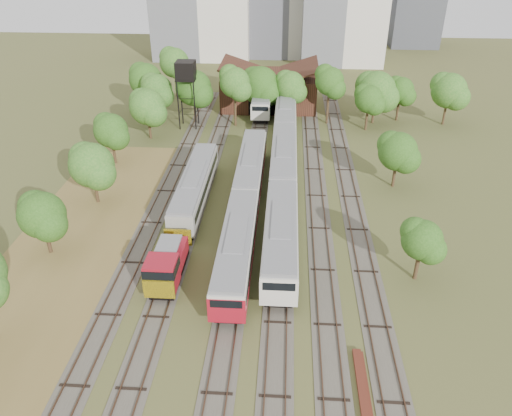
# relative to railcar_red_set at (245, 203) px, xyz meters

# --- Properties ---
(ground) EXTENTS (240.00, 240.00, 0.00)m
(ground) POSITION_rel_railcar_red_set_xyz_m (2.00, -19.29, -1.97)
(ground) COLOR #475123
(ground) RESTS_ON ground
(dry_grass_patch) EXTENTS (14.00, 60.00, 0.04)m
(dry_grass_patch) POSITION_rel_railcar_red_set_xyz_m (-16.00, -11.29, -1.95)
(dry_grass_patch) COLOR brown
(dry_grass_patch) RESTS_ON ground
(tracks) EXTENTS (24.60, 80.00, 0.19)m
(tracks) POSITION_rel_railcar_red_set_xyz_m (1.33, 5.71, -1.93)
(tracks) COLOR #4C473D
(tracks) RESTS_ON ground
(railcar_red_set) EXTENTS (3.02, 34.58, 3.73)m
(railcar_red_set) POSITION_rel_railcar_red_set_xyz_m (0.00, 0.00, 0.00)
(railcar_red_set) COLOR black
(railcar_red_set) RESTS_ON ground
(railcar_green_set) EXTENTS (3.18, 52.08, 3.94)m
(railcar_green_set) POSITION_rel_railcar_red_set_xyz_m (4.00, 10.92, 0.11)
(railcar_green_set) COLOR black
(railcar_green_set) RESTS_ON ground
(railcar_rear) EXTENTS (3.04, 16.08, 3.77)m
(railcar_rear) POSITION_rel_railcar_red_set_xyz_m (0.00, 36.65, 0.02)
(railcar_rear) COLOR black
(railcar_rear) RESTS_ON ground
(shunter_locomotive) EXTENTS (2.69, 8.10, 3.52)m
(shunter_locomotive) POSITION_rel_railcar_red_set_xyz_m (-6.00, -11.33, -0.29)
(shunter_locomotive) COLOR black
(shunter_locomotive) RESTS_ON ground
(old_grey_coach) EXTENTS (2.87, 18.00, 3.54)m
(old_grey_coach) POSITION_rel_railcar_red_set_xyz_m (-6.00, 3.54, -0.04)
(old_grey_coach) COLOR black
(old_grey_coach) RESTS_ON ground
(water_tower) EXTENTS (2.94, 2.94, 10.20)m
(water_tower) POSITION_rel_railcar_red_set_xyz_m (-11.12, 27.53, 6.62)
(water_tower) COLOR black
(water_tower) RESTS_ON ground
(rail_pile_near) EXTENTS (0.61, 9.18, 0.31)m
(rail_pile_near) POSITION_rel_railcar_red_set_xyz_m (10.00, -23.44, -1.82)
(rail_pile_near) COLOR #5F281B
(rail_pile_near) RESTS_ON ground
(rail_pile_far) EXTENTS (0.51, 8.15, 0.26)m
(rail_pile_far) POSITION_rel_railcar_red_set_xyz_m (10.20, -23.11, -1.84)
(rail_pile_far) COLOR #5F281B
(rail_pile_far) RESTS_ON ground
(maintenance_shed) EXTENTS (16.45, 11.55, 7.58)m
(maintenance_shed) POSITION_rel_railcar_red_set_xyz_m (1.00, 38.69, 0.94)
(maintenance_shed) COLOR #331B12
(maintenance_shed) RESTS_ON ground
(tree_band_left) EXTENTS (8.18, 73.81, 8.80)m
(tree_band_left) POSITION_rel_railcar_red_set_xyz_m (-17.60, 12.37, 3.37)
(tree_band_left) COLOR #382616
(tree_band_left) RESTS_ON ground
(tree_band_far) EXTENTS (50.53, 10.57, 9.20)m
(tree_band_far) POSITION_rel_railcar_red_set_xyz_m (5.95, 31.13, 3.50)
(tree_band_far) COLOR #382616
(tree_band_far) RESTS_ON ground
(tree_band_right) EXTENTS (5.36, 41.35, 7.00)m
(tree_band_right) POSITION_rel_railcar_red_set_xyz_m (16.87, 11.47, 2.62)
(tree_band_right) COLOR #382616
(tree_band_right) RESTS_ON ground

